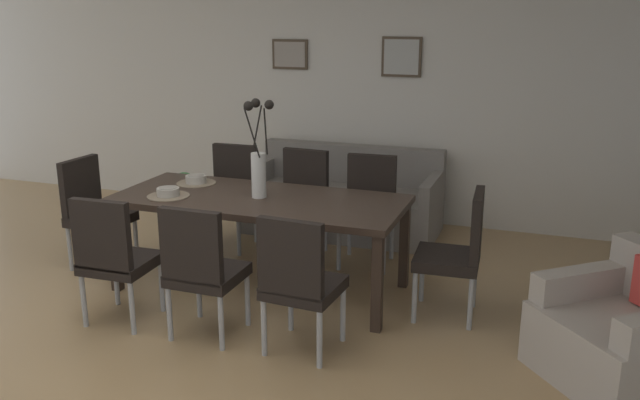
# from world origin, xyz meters

# --- Properties ---
(ground_plane) EXTENTS (9.00, 9.00, 0.00)m
(ground_plane) POSITION_xyz_m (0.00, 0.00, 0.00)
(ground_plane) COLOR tan
(back_wall_panel) EXTENTS (9.00, 0.10, 2.60)m
(back_wall_panel) POSITION_xyz_m (0.00, 3.25, 1.30)
(back_wall_panel) COLOR silver
(back_wall_panel) RESTS_ON ground
(dining_table) EXTENTS (2.20, 0.94, 0.74)m
(dining_table) POSITION_xyz_m (0.29, 1.09, 0.67)
(dining_table) COLOR #33261E
(dining_table) RESTS_ON ground
(dining_chair_near_left) EXTENTS (0.45, 0.45, 0.92)m
(dining_chair_near_left) POSITION_xyz_m (-0.38, 0.19, 0.51)
(dining_chair_near_left) COLOR black
(dining_chair_near_left) RESTS_ON ground
(dining_chair_near_right) EXTENTS (0.45, 0.45, 0.92)m
(dining_chair_near_right) POSITION_xyz_m (-0.39, 1.95, 0.51)
(dining_chair_near_right) COLOR black
(dining_chair_near_right) RESTS_ON ground
(dining_chair_far_left) EXTENTS (0.44, 0.44, 0.92)m
(dining_chair_far_left) POSITION_xyz_m (0.28, 0.20, 0.51)
(dining_chair_far_left) COLOR black
(dining_chair_far_left) RESTS_ON ground
(dining_chair_far_right) EXTENTS (0.47, 0.47, 0.92)m
(dining_chair_far_right) POSITION_xyz_m (0.29, 1.96, 0.51)
(dining_chair_far_right) COLOR black
(dining_chair_far_right) RESTS_ON ground
(dining_chair_mid_left) EXTENTS (0.47, 0.47, 0.92)m
(dining_chair_mid_left) POSITION_xyz_m (0.95, 0.22, 0.51)
(dining_chair_mid_left) COLOR black
(dining_chair_mid_left) RESTS_ON ground
(dining_chair_mid_right) EXTENTS (0.47, 0.47, 0.92)m
(dining_chair_mid_right) POSITION_xyz_m (0.92, 1.94, 0.51)
(dining_chair_mid_right) COLOR black
(dining_chair_mid_right) RESTS_ON ground
(dining_chair_head_west) EXTENTS (0.47, 0.47, 0.92)m
(dining_chair_head_west) POSITION_xyz_m (-1.23, 1.07, 0.51)
(dining_chair_head_west) COLOR black
(dining_chair_head_west) RESTS_ON ground
(dining_chair_head_east) EXTENTS (0.47, 0.47, 0.92)m
(dining_chair_head_east) POSITION_xyz_m (1.80, 1.10, 0.51)
(dining_chair_head_east) COLOR black
(dining_chair_head_east) RESTS_ON ground
(centerpiece_vase) EXTENTS (0.21, 0.23, 0.73)m
(centerpiece_vase) POSITION_xyz_m (0.29, 1.09, 1.02)
(centerpiece_vase) COLOR silver
(centerpiece_vase) RESTS_ON dining_table
(placemat_near_left) EXTENTS (0.32, 0.32, 0.01)m
(placemat_near_left) POSITION_xyz_m (-0.37, 0.88, 0.74)
(placemat_near_left) COLOR #7F705B
(placemat_near_left) RESTS_ON dining_table
(bowl_near_left) EXTENTS (0.17, 0.17, 0.07)m
(bowl_near_left) POSITION_xyz_m (-0.37, 0.88, 0.78)
(bowl_near_left) COLOR #B2ADA3
(bowl_near_left) RESTS_ON dining_table
(placemat_near_right) EXTENTS (0.32, 0.32, 0.01)m
(placemat_near_right) POSITION_xyz_m (-0.37, 1.30, 0.74)
(placemat_near_right) COLOR #7F705B
(placemat_near_right) RESTS_ON dining_table
(bowl_near_right) EXTENTS (0.17, 0.17, 0.07)m
(bowl_near_right) POSITION_xyz_m (-0.37, 1.30, 0.78)
(bowl_near_right) COLOR #B2ADA3
(bowl_near_right) RESTS_ON dining_table
(sofa) EXTENTS (1.86, 0.84, 0.80)m
(sofa) POSITION_xyz_m (0.46, 2.70, 0.28)
(sofa) COLOR gray
(sofa) RESTS_ON ground
(armchair) EXTENTS (1.13, 1.13, 0.75)m
(armchair) POSITION_xyz_m (2.87, 0.58, 0.29)
(armchair) COLOR #ADA399
(armchair) RESTS_ON ground
(framed_picture_left) EXTENTS (0.39, 0.03, 0.30)m
(framed_picture_left) POSITION_xyz_m (-0.29, 3.18, 1.66)
(framed_picture_left) COLOR #473828
(framed_picture_center) EXTENTS (0.39, 0.03, 0.39)m
(framed_picture_center) POSITION_xyz_m (0.88, 3.18, 1.66)
(framed_picture_center) COLOR #473828
(potted_plant) EXTENTS (0.36, 0.36, 0.67)m
(potted_plant) POSITION_xyz_m (-0.86, 1.88, 0.37)
(potted_plant) COLOR silver
(potted_plant) RESTS_ON ground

